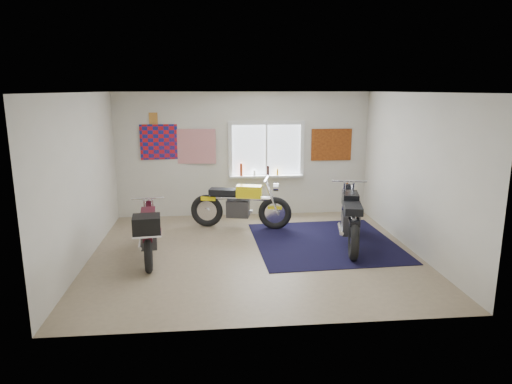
{
  "coord_description": "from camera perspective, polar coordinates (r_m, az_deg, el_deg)",
  "views": [
    {
      "loc": [
        -0.68,
        -7.38,
        2.75
      ],
      "look_at": [
        0.07,
        0.4,
        0.98
      ],
      "focal_mm": 32.0,
      "sensor_mm": 36.0,
      "label": 1
    }
  ],
  "objects": [
    {
      "name": "room_shell",
      "position": [
        7.49,
        -0.26,
        4.22
      ],
      "size": [
        5.5,
        5.5,
        5.5
      ],
      "color": "white",
      "rests_on": "ground"
    },
    {
      "name": "maroon_tourer",
      "position": [
        7.6,
        -13.3,
        -4.96
      ],
      "size": [
        0.63,
        1.84,
        0.93
      ],
      "rotation": [
        0.0,
        0.0,
        1.68
      ],
      "color": "black",
      "rests_on": "ground"
    },
    {
      "name": "oil_bottles",
      "position": [
        9.97,
        -0.1,
        2.7
      ],
      "size": [
        0.86,
        0.07,
        0.28
      ],
      "color": "maroon",
      "rests_on": "window_assembly"
    },
    {
      "name": "window_assembly",
      "position": [
        10.01,
        1.3,
        4.8
      ],
      "size": [
        1.66,
        0.17,
        1.26
      ],
      "color": "white",
      "rests_on": "room_shell"
    },
    {
      "name": "ground",
      "position": [
        7.9,
        -0.25,
        -7.63
      ],
      "size": [
        5.5,
        5.5,
        0.0
      ],
      "primitive_type": "plane",
      "color": "#9E896B",
      "rests_on": "ground"
    },
    {
      "name": "triumph_poster",
      "position": [
        10.27,
        9.4,
        5.86
      ],
      "size": [
        0.9,
        0.03,
        0.7
      ],
      "primitive_type": "cube",
      "color": "#A54C14",
      "rests_on": "room_shell"
    },
    {
      "name": "yellow_triumph",
      "position": [
        9.19,
        -2.01,
        -1.73
      ],
      "size": [
        2.04,
        0.72,
        1.04
      ],
      "rotation": [
        0.0,
        0.0,
        -0.23
      ],
      "color": "black",
      "rests_on": "ground"
    },
    {
      "name": "flag_display",
      "position": [
        9.95,
        -12.72,
        8.97
      ],
      "size": [
        1.6,
        0.1,
        1.17
      ],
      "color": "red",
      "rests_on": "room_shell"
    },
    {
      "name": "black_chrome_bike",
      "position": [
        8.31,
        11.69,
        -3.39
      ],
      "size": [
        0.73,
        2.11,
        1.1
      ],
      "rotation": [
        0.0,
        0.0,
        1.36
      ],
      "color": "black",
      "rests_on": "navy_rug"
    },
    {
      "name": "navy_rug",
      "position": [
        8.51,
        8.56,
        -6.21
      ],
      "size": [
        2.61,
        2.7,
        0.01
      ],
      "primitive_type": "cube",
      "rotation": [
        0.0,
        0.0,
        0.04
      ],
      "color": "black",
      "rests_on": "ground"
    }
  ]
}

